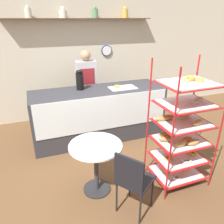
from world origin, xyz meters
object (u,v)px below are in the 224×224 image
cafe_chair (132,178)px  donut_tray_counter (122,87)px  cafe_table (96,157)px  coffee_carafe (80,80)px  person_worker (87,85)px  pastry_rack (182,130)px

cafe_chair → donut_tray_counter: donut_tray_counter is taller
cafe_table → coffee_carafe: 1.69m
cafe_chair → coffee_carafe: coffee_carafe is taller
person_worker → cafe_table: (-0.42, -2.08, -0.35)m
donut_tray_counter → coffee_carafe: bearing=165.9°
person_worker → cafe_table: size_ratio=2.24×
pastry_rack → cafe_table: bearing=170.5°
cafe_table → coffee_carafe: bearing=83.9°
coffee_carafe → donut_tray_counter: 0.81m
person_worker → donut_tray_counter: (0.52, -0.71, 0.11)m
cafe_chair → donut_tray_counter: 2.08m
coffee_carafe → donut_tray_counter: coffee_carafe is taller
donut_tray_counter → person_worker: bearing=126.4°
coffee_carafe → cafe_table: bearing=-96.1°
person_worker → cafe_chair: size_ratio=1.88×
cafe_table → donut_tray_counter: 1.73m
cafe_table → cafe_chair: cafe_chair is taller
pastry_rack → person_worker: 2.40m
person_worker → donut_tray_counter: bearing=-53.6°
cafe_table → cafe_chair: size_ratio=0.84×
person_worker → donut_tray_counter: 0.89m
pastry_rack → coffee_carafe: 2.05m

